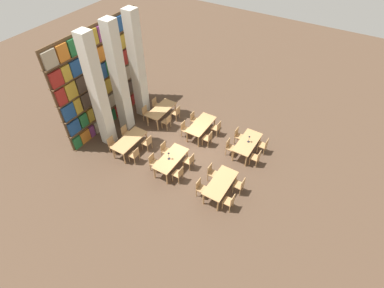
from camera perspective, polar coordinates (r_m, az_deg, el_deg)
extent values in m
plane|color=#4C3828|center=(15.44, -0.83, -1.47)|extent=(40.00, 40.00, 0.00)
cube|color=brown|center=(16.47, -16.48, 11.99)|extent=(6.03, 0.06, 5.50)
cube|color=brown|center=(17.99, -14.77, 4.61)|extent=(6.03, 0.35, 0.03)
cube|color=#236B38|center=(16.53, -21.09, 0.33)|extent=(0.43, 0.20, 0.67)
cube|color=orange|center=(16.75, -19.76, 1.43)|extent=(0.59, 0.20, 0.67)
cube|color=#84387A|center=(16.96, -18.62, 2.37)|extent=(0.29, 0.20, 0.67)
cube|color=tan|center=(17.20, -17.42, 3.37)|extent=(0.60, 0.20, 0.67)
cube|color=tan|center=(17.46, -16.19, 4.38)|extent=(0.39, 0.20, 0.67)
cube|color=#236B38|center=(17.70, -15.12, 5.26)|extent=(0.55, 0.20, 0.67)
cube|color=maroon|center=(18.00, -13.93, 6.22)|extent=(0.52, 0.20, 0.67)
cube|color=#84387A|center=(18.30, -12.77, 7.16)|extent=(0.45, 0.20, 0.67)
cube|color=#B7932D|center=(18.53, -11.96, 7.82)|extent=(0.28, 0.20, 0.67)
cube|color=maroon|center=(18.75, -11.21, 8.42)|extent=(0.38, 0.20, 0.67)
cube|color=maroon|center=(19.01, -10.37, 9.08)|extent=(0.37, 0.20, 0.67)
cube|color=orange|center=(19.31, -9.45, 9.82)|extent=(0.48, 0.20, 0.67)
cube|color=brown|center=(17.45, -15.30, 6.94)|extent=(6.03, 0.35, 0.03)
cube|color=navy|center=(15.99, -21.64, 3.03)|extent=(0.66, 0.20, 0.73)
cube|color=#236B38|center=(16.26, -20.04, 4.30)|extent=(0.46, 0.20, 0.73)
cube|color=#B7932D|center=(16.48, -18.86, 5.24)|extent=(0.36, 0.20, 0.73)
cube|color=#47382D|center=(16.71, -17.72, 6.14)|extent=(0.49, 0.20, 0.73)
cube|color=navy|center=(16.95, -16.57, 7.04)|extent=(0.38, 0.20, 0.73)
cube|color=tan|center=(17.24, -15.33, 8.00)|extent=(0.64, 0.20, 0.73)
cube|color=maroon|center=(17.59, -13.94, 9.07)|extent=(0.53, 0.20, 0.73)
cube|color=#B7932D|center=(17.86, -12.94, 9.84)|extent=(0.33, 0.20, 0.73)
cube|color=#47382D|center=(18.16, -11.86, 10.65)|extent=(0.55, 0.20, 0.73)
cube|color=maroon|center=(18.57, -10.52, 11.66)|extent=(0.70, 0.20, 0.73)
cube|color=#84387A|center=(18.89, -9.55, 12.38)|extent=(0.23, 0.20, 0.73)
cube|color=brown|center=(16.94, -15.88, 9.41)|extent=(6.03, 0.35, 0.03)
cube|color=navy|center=(15.43, -22.53, 5.70)|extent=(0.66, 0.20, 0.79)
cube|color=#B7932D|center=(15.68, -21.06, 6.82)|extent=(0.40, 0.20, 0.79)
cube|color=#47382D|center=(15.94, -19.65, 7.89)|extent=(0.56, 0.20, 0.79)
cube|color=#47382D|center=(16.18, -18.41, 8.81)|extent=(0.37, 0.20, 0.79)
cube|color=orange|center=(16.43, -17.24, 9.67)|extent=(0.49, 0.20, 0.79)
cube|color=#B7932D|center=(16.78, -15.72, 10.79)|extent=(0.68, 0.20, 0.79)
cube|color=tan|center=(17.10, -14.42, 11.73)|extent=(0.39, 0.20, 0.79)
cube|color=tan|center=(17.39, -13.36, 12.49)|extent=(0.46, 0.20, 0.79)
cube|color=tan|center=(17.68, -12.32, 13.22)|extent=(0.38, 0.20, 0.79)
cube|color=maroon|center=(18.02, -11.18, 14.02)|extent=(0.59, 0.20, 0.79)
cube|color=#47382D|center=(18.35, -10.10, 14.76)|extent=(0.38, 0.20, 0.79)
cube|color=brown|center=(16.47, -16.49, 12.04)|extent=(6.03, 0.35, 0.03)
cube|color=maroon|center=(14.89, -23.76, 8.27)|extent=(0.46, 0.20, 0.80)
cube|color=#B7932D|center=(15.15, -22.15, 9.43)|extent=(0.59, 0.20, 0.80)
cube|color=#47382D|center=(15.48, -20.34, 10.72)|extent=(0.63, 0.20, 0.80)
cube|color=tan|center=(15.76, -18.92, 11.72)|extent=(0.34, 0.20, 0.80)
cube|color=maroon|center=(15.94, -18.02, 12.34)|extent=(0.28, 0.20, 0.80)
cube|color=navy|center=(16.20, -16.86, 13.14)|extent=(0.53, 0.20, 0.80)
cube|color=#236B38|center=(16.45, -15.80, 13.85)|extent=(0.28, 0.20, 0.80)
cube|color=tan|center=(16.78, -14.50, 14.73)|extent=(0.68, 0.20, 0.80)
cube|color=maroon|center=(17.17, -13.06, 15.67)|extent=(0.53, 0.20, 0.80)
cube|color=tan|center=(17.58, -11.62, 16.60)|extent=(0.63, 0.20, 0.80)
cube|color=orange|center=(17.94, -10.47, 17.33)|extent=(0.30, 0.20, 0.80)
cube|color=brown|center=(16.03, -17.16, 14.81)|extent=(6.03, 0.35, 0.03)
cube|color=maroon|center=(14.48, -24.55, 11.23)|extent=(0.60, 0.20, 0.73)
cube|color=#B7932D|center=(14.74, -22.94, 12.33)|extent=(0.44, 0.20, 0.73)
cube|color=navy|center=(15.02, -21.34, 13.39)|extent=(0.59, 0.20, 0.73)
cube|color=#47382D|center=(15.26, -20.07, 14.23)|extent=(0.28, 0.20, 0.73)
cube|color=orange|center=(15.44, -19.18, 14.81)|extent=(0.25, 0.20, 0.73)
cube|color=#B7932D|center=(15.61, -18.38, 15.33)|extent=(0.30, 0.20, 0.73)
cube|color=orange|center=(15.89, -17.15, 16.11)|extent=(0.55, 0.20, 0.73)
cube|color=#47382D|center=(16.16, -15.98, 16.84)|extent=(0.28, 0.20, 0.73)
cube|color=orange|center=(16.42, -14.93, 17.49)|extent=(0.48, 0.20, 0.73)
cube|color=#B7932D|center=(16.80, -13.50, 18.35)|extent=(0.68, 0.20, 0.73)
cube|color=navy|center=(17.28, -11.83, 19.33)|extent=(0.66, 0.20, 0.73)
cube|color=orange|center=(17.61, -10.74, 19.96)|extent=(0.28, 0.20, 0.73)
cube|color=brown|center=(15.64, -17.87, 17.72)|extent=(6.03, 0.35, 0.03)
cube|color=tan|center=(14.08, -25.58, 14.40)|extent=(0.65, 0.20, 0.74)
cube|color=orange|center=(14.41, -23.54, 15.70)|extent=(0.55, 0.20, 0.74)
cube|color=#236B38|center=(14.75, -21.57, 16.91)|extent=(0.64, 0.20, 0.74)
cube|color=#84387A|center=(15.05, -20.07, 17.82)|extent=(0.37, 0.20, 0.74)
cube|color=#B7932D|center=(15.36, -18.55, 18.71)|extent=(0.60, 0.20, 0.74)
cube|color=#84387A|center=(15.77, -16.73, 19.76)|extent=(0.68, 0.20, 0.74)
cube|color=tan|center=(16.20, -14.98, 20.73)|extent=(0.55, 0.20, 0.74)
cube|color=navy|center=(16.58, -13.56, 21.50)|extent=(0.56, 0.20, 0.74)
cube|color=orange|center=(16.89, -12.44, 22.09)|extent=(0.30, 0.20, 0.74)
cube|color=navy|center=(17.21, -11.38, 22.64)|extent=(0.51, 0.20, 0.74)
cube|color=beige|center=(14.83, -17.45, 9.13)|extent=(0.58, 0.58, 6.00)
cube|color=beige|center=(15.64, -13.75, 11.85)|extent=(0.58, 0.58, 6.00)
cube|color=beige|center=(16.53, -10.36, 14.24)|extent=(0.58, 0.58, 6.00)
cube|color=tan|center=(13.18, 5.48, -7.38)|extent=(1.92, 0.85, 0.04)
cylinder|color=tan|center=(12.91, 4.92, -11.66)|extent=(0.07, 0.07, 0.71)
cylinder|color=tan|center=(13.92, 8.33, -6.47)|extent=(0.07, 0.07, 0.71)
cylinder|color=tan|center=(13.09, 2.20, -10.39)|extent=(0.07, 0.07, 0.71)
cylinder|color=tan|center=(14.08, 5.78, -5.38)|extent=(0.07, 0.07, 0.71)
cylinder|color=tan|center=(13.10, 5.80, -11.65)|extent=(0.04, 0.04, 0.43)
cylinder|color=tan|center=(13.30, 6.52, -10.54)|extent=(0.04, 0.04, 0.43)
cylinder|color=tan|center=(13.04, 7.16, -12.26)|extent=(0.04, 0.04, 0.43)
cylinder|color=tan|center=(13.23, 7.85, -11.13)|extent=(0.04, 0.04, 0.43)
cube|color=tan|center=(12.97, 6.92, -10.79)|extent=(0.42, 0.40, 0.04)
cube|color=tan|center=(12.75, 7.76, -10.53)|extent=(0.40, 0.03, 0.42)
cylinder|color=tan|center=(13.53, 2.88, -8.89)|extent=(0.04, 0.04, 0.43)
cylinder|color=tan|center=(13.34, 2.11, -9.94)|extent=(0.04, 0.04, 0.43)
cylinder|color=tan|center=(13.62, 1.62, -8.31)|extent=(0.04, 0.04, 0.43)
cylinder|color=tan|center=(13.43, 0.83, -9.34)|extent=(0.04, 0.04, 0.43)
cube|color=tan|center=(13.29, 1.88, -8.50)|extent=(0.42, 0.40, 0.04)
cube|color=tan|center=(13.17, 1.20, -7.56)|extent=(0.40, 0.03, 0.42)
cylinder|color=tan|center=(13.68, 7.79, -8.56)|extent=(0.04, 0.04, 0.43)
cylinder|color=tan|center=(13.90, 8.43, -7.55)|extent=(0.04, 0.04, 0.43)
cylinder|color=tan|center=(13.62, 9.09, -9.13)|extent=(0.04, 0.04, 0.43)
cylinder|color=tan|center=(13.83, 9.71, -8.09)|extent=(0.04, 0.04, 0.43)
cube|color=tan|center=(13.57, 8.86, -7.72)|extent=(0.42, 0.40, 0.04)
cube|color=tan|center=(13.36, 9.69, -7.41)|extent=(0.40, 0.03, 0.42)
cylinder|color=tan|center=(14.11, 4.93, -6.03)|extent=(0.04, 0.04, 0.43)
cylinder|color=tan|center=(13.90, 4.24, -7.00)|extent=(0.04, 0.04, 0.43)
cylinder|color=tan|center=(14.21, 3.71, -5.50)|extent=(0.04, 0.04, 0.43)
cylinder|color=tan|center=(14.00, 3.00, -6.45)|extent=(0.04, 0.04, 0.43)
cube|color=tan|center=(13.88, 4.02, -5.62)|extent=(0.42, 0.40, 0.04)
cube|color=tan|center=(13.76, 3.39, -4.69)|extent=(0.40, 0.03, 0.42)
cube|color=tan|center=(15.15, 10.56, 0.36)|extent=(1.92, 0.85, 0.04)
cylinder|color=tan|center=(14.73, 10.23, -3.20)|extent=(0.07, 0.07, 0.71)
cylinder|color=tan|center=(15.96, 12.78, 0.78)|extent=(0.07, 0.07, 0.71)
cylinder|color=tan|center=(14.88, 7.81, -2.21)|extent=(0.07, 0.07, 0.71)
cylinder|color=tan|center=(16.10, 10.52, 1.66)|extent=(0.07, 0.07, 0.71)
cylinder|color=tan|center=(14.92, 10.90, -3.33)|extent=(0.04, 0.04, 0.43)
cylinder|color=tan|center=(15.17, 11.43, -2.47)|extent=(0.04, 0.04, 0.43)
cylinder|color=tan|center=(14.86, 12.09, -3.81)|extent=(0.04, 0.04, 0.43)
cylinder|color=tan|center=(15.11, 12.61, -2.94)|extent=(0.04, 0.04, 0.43)
cube|color=tan|center=(14.85, 11.89, -2.51)|extent=(0.42, 0.40, 0.04)
cube|color=tan|center=(14.65, 12.67, -2.16)|extent=(0.40, 0.03, 0.42)
cylinder|color=tan|center=(15.37, 8.19, -1.16)|extent=(0.04, 0.04, 0.43)
cylinder|color=tan|center=(15.13, 7.61, -1.98)|extent=(0.04, 0.04, 0.43)
cylinder|color=tan|center=(15.46, 7.06, -0.70)|extent=(0.04, 0.04, 0.43)
cylinder|color=tan|center=(15.22, 6.46, -1.51)|extent=(0.04, 0.04, 0.43)
cube|color=tan|center=(15.13, 7.41, -0.71)|extent=(0.42, 0.40, 0.04)
cube|color=tan|center=(15.02, 6.86, 0.18)|extent=(0.40, 0.03, 0.42)
cylinder|color=tan|center=(15.61, 12.34, -1.02)|extent=(0.04, 0.04, 0.43)
cylinder|color=tan|center=(15.86, 12.83, -0.24)|extent=(0.04, 0.04, 0.43)
cylinder|color=tan|center=(15.55, 13.48, -1.48)|extent=(0.04, 0.04, 0.43)
cylinder|color=tan|center=(15.81, 13.96, -0.68)|extent=(0.04, 0.04, 0.43)
cube|color=tan|center=(15.55, 13.29, -0.23)|extent=(0.42, 0.40, 0.04)
cube|color=tan|center=(15.36, 14.06, 0.14)|extent=(0.40, 0.03, 0.42)
cylinder|color=tan|center=(16.06, 9.71, 0.98)|extent=(0.04, 0.04, 0.43)
cylinder|color=tan|center=(15.81, 9.18, 0.23)|extent=(0.04, 0.04, 0.43)
cylinder|color=tan|center=(16.14, 8.62, 1.41)|extent=(0.04, 0.04, 0.43)
cylinder|color=tan|center=(15.89, 8.07, 0.67)|extent=(0.04, 0.04, 0.43)
cube|color=tan|center=(15.82, 8.99, 1.45)|extent=(0.42, 0.40, 0.04)
cube|color=tan|center=(15.71, 8.47, 2.31)|extent=(0.40, 0.03, 0.42)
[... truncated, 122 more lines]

